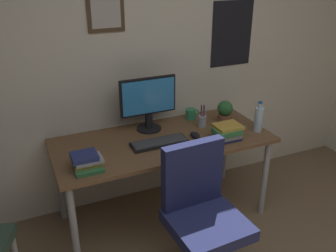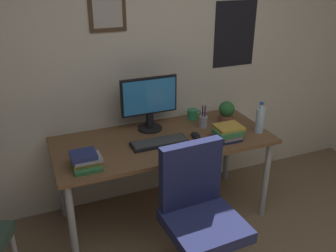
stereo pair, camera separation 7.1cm
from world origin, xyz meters
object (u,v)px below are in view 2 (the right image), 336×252
computer_mouse (196,135)px  book_stack_left (228,133)px  keyboard (159,142)px  potted_plant (226,112)px  office_chair (199,210)px  coffee_mug_near (193,114)px  book_stack_right (86,161)px  pen_cup (203,121)px  monitor (149,101)px  water_bottle (260,120)px

computer_mouse → book_stack_left: book_stack_left is taller
keyboard → potted_plant: bearing=12.7°
office_chair → coffee_mug_near: bearing=67.0°
office_chair → coffee_mug_near: size_ratio=7.49×
office_chair → book_stack_right: (-0.61, 0.46, 0.25)m
computer_mouse → pen_cup: bearing=46.8°
keyboard → potted_plant: (0.66, 0.15, 0.09)m
book_stack_left → monitor: bearing=138.7°
keyboard → computer_mouse: 0.30m
water_bottle → pen_cup: size_ratio=1.26×
monitor → water_bottle: size_ratio=1.82×
keyboard → coffee_mug_near: 0.55m
coffee_mug_near → potted_plant: size_ratio=0.65×
water_bottle → pen_cup: 0.45m
water_bottle → coffee_mug_near: 0.58m
potted_plant → pen_cup: size_ratio=0.98×
potted_plant → keyboard: bearing=-167.3°
computer_mouse → water_bottle: 0.53m
coffee_mug_near → pen_cup: pen_cup is taller
pen_cup → office_chair: bearing=-118.4°
keyboard → book_stack_left: book_stack_left is taller
coffee_mug_near → book_stack_right: book_stack_right is taller
office_chair → keyboard: office_chair is taller
keyboard → pen_cup: size_ratio=2.15×
book_stack_right → potted_plant: bearing=13.1°
book_stack_left → office_chair: bearing=-135.5°
keyboard → pen_cup: bearing=18.9°
computer_mouse → book_stack_right: book_stack_right is taller
potted_plant → computer_mouse: bearing=-157.3°
office_chair → coffee_mug_near: office_chair is taller
keyboard → computer_mouse: computer_mouse is taller
book_stack_right → monitor: bearing=35.1°
keyboard → book_stack_right: book_stack_right is taller
coffee_mug_near → book_stack_right: size_ratio=0.64×
coffee_mug_near → potted_plant: (0.22, -0.19, 0.06)m
water_bottle → book_stack_left: size_ratio=1.16×
coffee_mug_near → potted_plant: 0.30m
pen_cup → water_bottle: bearing=-34.5°
computer_mouse → book_stack_right: bearing=-171.1°
pen_cup → coffee_mug_near: bearing=92.2°
potted_plant → pen_cup: (-0.21, 0.00, -0.05)m
office_chair → water_bottle: water_bottle is taller
pen_cup → book_stack_right: bearing=-164.1°
pen_cup → book_stack_left: (0.06, -0.29, 0.01)m
keyboard → book_stack_left: (0.50, -0.14, 0.05)m
monitor → potted_plant: size_ratio=2.36×
office_chair → book_stack_right: office_chair is taller
monitor → water_bottle: (0.79, -0.39, -0.13)m
book_stack_left → potted_plant: bearing=62.4°
monitor → computer_mouse: (0.28, -0.28, -0.22)m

